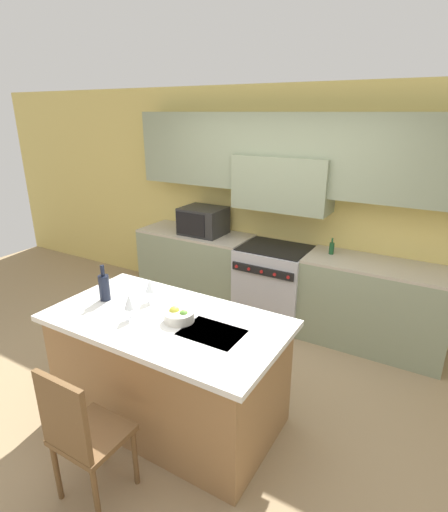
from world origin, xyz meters
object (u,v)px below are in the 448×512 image
at_px(microwave, 203,221).
at_px(wine_bottle, 104,287).
at_px(range_stove, 274,284).
at_px(island_chair, 81,432).
at_px(wine_glass_near, 129,303).
at_px(wine_glass_far, 150,286).
at_px(oil_bottle_on_counter, 332,248).
at_px(fruit_bowl, 179,315).

bearing_deg(microwave, wine_bottle, -81.10).
height_order(range_stove, wine_bottle, wine_bottle).
bearing_deg(island_chair, wine_glass_near, 108.22).
bearing_deg(range_stove, wine_glass_far, -100.83).
bearing_deg(microwave, range_stove, -1.07).
bearing_deg(oil_bottle_on_counter, wine_glass_far, -117.46).
bearing_deg(wine_glass_far, wine_bottle, -154.44).
bearing_deg(wine_glass_far, microwave, 110.06).
bearing_deg(wine_glass_near, fruit_bowl, 26.26).
bearing_deg(island_chair, oil_bottle_on_counter, 77.19).
xyz_separation_m(wine_glass_near, wine_glass_far, (-0.06, 0.31, 0.00)).
bearing_deg(wine_bottle, fruit_bowl, 1.73).
bearing_deg(fruit_bowl, wine_bottle, -178.27).
xyz_separation_m(wine_glass_far, oil_bottle_on_counter, (0.97, 1.86, -0.05)).
distance_m(range_stove, island_chair, 2.84).
height_order(microwave, wine_glass_near, microwave).
relative_size(island_chair, fruit_bowl, 4.38).
distance_m(island_chair, wine_glass_far, 1.20).
relative_size(range_stove, oil_bottle_on_counter, 5.14).
relative_size(range_stove, island_chair, 0.93).
bearing_deg(oil_bottle_on_counter, fruit_bowl, -105.91).
relative_size(microwave, oil_bottle_on_counter, 2.95).
bearing_deg(wine_glass_far, oil_bottle_on_counter, 62.54).
distance_m(wine_bottle, wine_glass_near, 0.44).
xyz_separation_m(wine_glass_far, fruit_bowl, (0.40, -0.14, -0.09)).
bearing_deg(oil_bottle_on_counter, wine_bottle, -122.99).
height_order(island_chair, fruit_bowl, fruit_bowl).
xyz_separation_m(range_stove, microwave, (-1.00, 0.02, 0.64)).
height_order(island_chair, wine_glass_near, wine_glass_near).
relative_size(wine_bottle, wine_glass_far, 1.54).
xyz_separation_m(microwave, wine_bottle, (0.31, -1.97, -0.07)).
xyz_separation_m(range_stove, island_chair, (-0.04, -2.84, 0.10)).
bearing_deg(wine_glass_near, oil_bottle_on_counter, 67.34).
height_order(wine_glass_near, oil_bottle_on_counter, same).
relative_size(range_stove, fruit_bowl, 4.06).
xyz_separation_m(range_stove, wine_bottle, (-0.69, -1.95, 0.57)).
xyz_separation_m(microwave, oil_bottle_on_counter, (1.63, 0.06, -0.10)).
distance_m(range_stove, wine_bottle, 2.15).
bearing_deg(wine_glass_near, wine_glass_far, 101.11).
bearing_deg(wine_glass_near, microwave, 108.80).
bearing_deg(wine_bottle, range_stove, 70.50).
bearing_deg(island_chair, fruit_bowl, 84.30).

